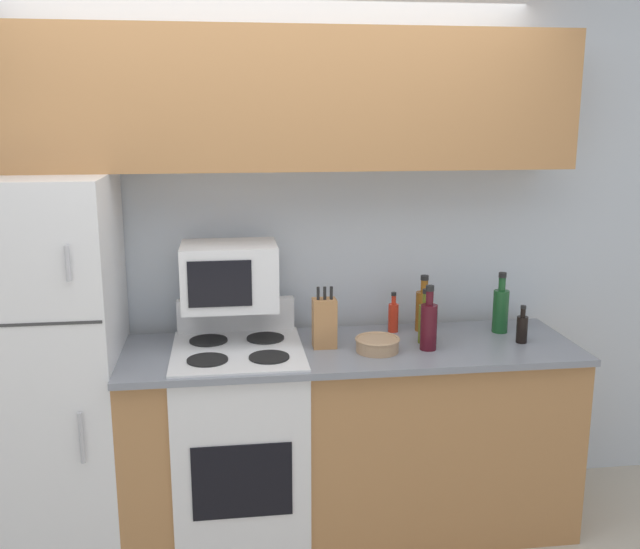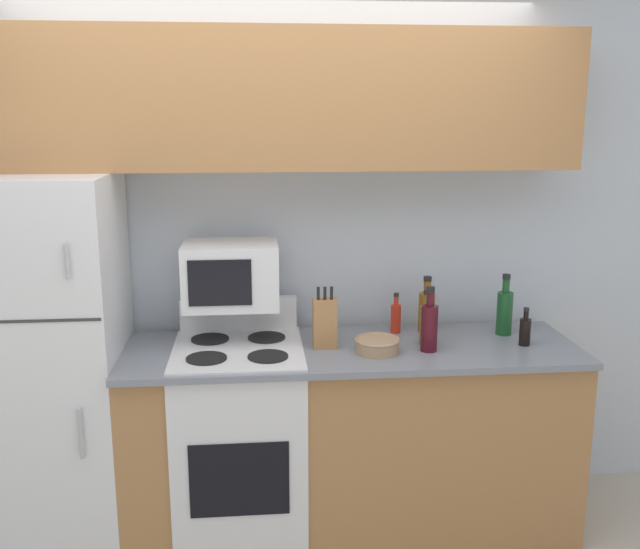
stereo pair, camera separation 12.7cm
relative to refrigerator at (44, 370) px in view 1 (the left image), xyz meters
name	(u,v)px [view 1 (the left image)]	position (x,y,z in m)	size (l,w,h in m)	color
wall_back	(272,258)	(1.05, 0.37, 0.41)	(8.00, 0.05, 2.55)	silver
lower_cabinets	(350,437)	(1.39, -0.03, -0.40)	(2.10, 0.66, 0.93)	#B27A47
refrigerator	(44,370)	(0.00, 0.00, 0.00)	(0.68, 0.70, 1.73)	white
upper_cabinets	(272,100)	(1.05, 0.17, 1.18)	(2.77, 0.36, 0.62)	#B27A47
stove	(240,441)	(0.86, -0.04, -0.38)	(0.59, 0.64, 1.10)	white
microwave	(229,275)	(0.83, 0.10, 0.39)	(0.44, 0.33, 0.30)	white
knife_block	(324,323)	(1.26, -0.03, 0.18)	(0.11, 0.09, 0.29)	#B27A47
bowl	(377,344)	(1.49, -0.13, 0.10)	(0.20, 0.20, 0.06)	tan
bottle_soy_sauce	(522,328)	(2.19, -0.09, 0.13)	(0.05, 0.05, 0.18)	black
bottle_olive_oil	(425,322)	(1.74, -0.03, 0.17)	(0.06, 0.06, 0.26)	#5B6619
bottle_wine_green	(501,309)	(2.15, 0.08, 0.18)	(0.08, 0.08, 0.30)	#194C23
bottle_hot_sauce	(393,316)	(1.63, 0.16, 0.14)	(0.05, 0.05, 0.20)	red
bottle_wine_red	(429,325)	(1.73, -0.13, 0.18)	(0.08, 0.08, 0.30)	#470F19
bottle_whiskey	(424,309)	(1.78, 0.16, 0.17)	(0.08, 0.08, 0.28)	brown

